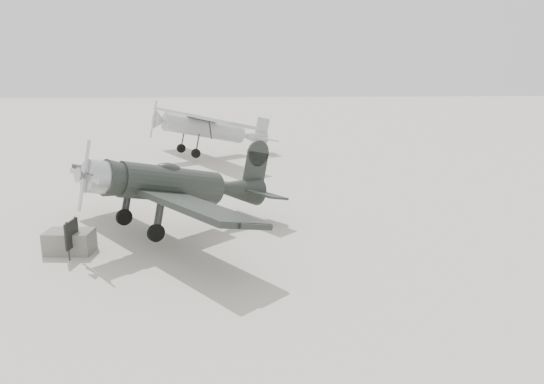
{
  "coord_description": "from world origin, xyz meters",
  "views": [
    {
      "loc": [
        -1.25,
        -19.91,
        6.5
      ],
      "look_at": [
        0.11,
        0.28,
        1.5
      ],
      "focal_mm": 35.0,
      "sensor_mm": 36.0,
      "label": 1
    }
  ],
  "objects": [
    {
      "name": "equipment_block",
      "position": [
        -7.11,
        -2.0,
        0.4
      ],
      "size": [
        1.67,
        1.14,
        0.79
      ],
      "primitive_type": "cube",
      "rotation": [
        0.0,
        0.0,
        -0.09
      ],
      "color": "#5F5D58",
      "rests_on": "ground"
    },
    {
      "name": "sign_board",
      "position": [
        -6.87,
        -2.46,
        0.81
      ],
      "size": [
        0.2,
        0.93,
        1.35
      ],
      "rotation": [
        0.0,
        0.0,
        -0.15
      ],
      "color": "#333333",
      "rests_on": "ground"
    },
    {
      "name": "highwing_monoplane",
      "position": [
        -3.14,
        16.96,
        2.21
      ],
      "size": [
        9.57,
        11.86,
        3.53
      ],
      "rotation": [
        0.0,
        0.23,
        0.5
      ],
      "color": "#9C9FA2",
      "rests_on": "ground"
    },
    {
      "name": "lowwing_monoplane",
      "position": [
        -3.45,
        -0.16,
        1.92
      ],
      "size": [
        9.25,
        10.11,
        3.63
      ],
      "rotation": [
        0.0,
        0.24,
        0.64
      ],
      "color": "black",
      "rests_on": "ground"
    },
    {
      "name": "ground",
      "position": [
        0.0,
        0.0,
        0.0
      ],
      "size": [
        160.0,
        160.0,
        0.0
      ],
      "primitive_type": "plane",
      "color": "#A8A595",
      "rests_on": "ground"
    }
  ]
}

